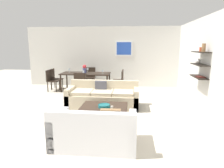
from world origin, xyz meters
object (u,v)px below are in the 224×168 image
Objects in this scene: dining_chair_right_far at (120,79)px; wine_glass_head at (88,69)px; sofa_beige at (103,97)px; dining_chair_foot at (81,83)px; candle_jar at (112,108)px; dining_chair_left_near at (51,79)px; loveseat_white at (95,131)px; coffee_table at (103,115)px; centerpiece_vase at (85,69)px; wine_glass_right_near at (103,71)px; decorative_bowl at (104,106)px; dining_chair_head at (90,76)px; wine_glass_left_far at (69,70)px; dining_chair_left_far at (55,78)px; dining_chair_right_near at (119,80)px; wine_glass_foot at (83,72)px; dining_table at (86,75)px.

wine_glass_head is (-1.41, 0.18, 0.37)m from dining_chair_right_far.
sofa_beige is 2.47× the size of dining_chair_foot.
wine_glass_head is at bearing 110.57° from candle_jar.
dining_chair_left_near is 5.06× the size of wine_glass_head.
loveseat_white is 1.08m from candle_jar.
centerpiece_vase is (-1.29, 3.42, 0.73)m from coffee_table.
wine_glass_right_near is 0.80m from centerpiece_vase.
wine_glass_right_near reaches higher than decorative_bowl.
dining_chair_head is 1.55m from dining_chair_right_far.
dining_chair_left_near is at bearing 129.97° from decorative_bowl.
sofa_beige is 14.29× the size of wine_glass_right_near.
candle_jar is 3.06m from dining_chair_foot.
dining_chair_left_far is at bearing 172.63° from wine_glass_left_far.
dining_chair_foot is 5.28× the size of wine_glass_left_far.
wine_glass_left_far reaches higher than dining_chair_right_near.
dining_chair_right_far is at bearing 36.37° from dining_chair_foot.
decorative_bowl is at bearing -53.27° from dining_chair_left_far.
wine_glass_left_far is 0.96× the size of wine_glass_head.
centerpiece_vase is (-0.05, 0.88, 0.42)m from dining_chair_foot.
wine_glass_head is at bearing 20.21° from wine_glass_left_far.
candle_jar is (0.21, 1.05, 0.13)m from loveseat_white.
centerpiece_vase reaches higher than dining_chair_head.
wine_glass_head is at bearing 90.00° from dining_chair_foot.
dining_chair_right_near is at bearing -36.37° from dining_chair_head.
coffee_table is 4.47m from dining_chair_left_far.
candle_jar is 0.10× the size of dining_chair_head.
wine_glass_foot is (1.41, -0.18, 0.35)m from dining_chair_left_near.
dining_chair_right_near is 2.61× the size of centerpiece_vase.
dining_chair_right_near is 1.47m from wine_glass_foot.
wine_glass_right_near is at bearing 20.21° from wine_glass_foot.
dining_chair_head is 5.28× the size of wine_glass_left_far.
wine_glass_left_far is (-0.73, -0.73, 0.36)m from dining_chair_head.
sofa_beige is at bearing -63.85° from dining_table.
dining_table is 0.76m from wine_glass_right_near.
dining_table is at bearing -172.08° from dining_chair_right_far.
loveseat_white is 5.57m from dining_chair_head.
decorative_bowl is at bearing 27.54° from coffee_table.
dining_table is 0.42m from wine_glass_head.
dining_chair_foot is (-1.24, 2.54, 0.31)m from coffee_table.
coffee_table is 3.87× the size of decorative_bowl.
wine_glass_foot reaches higher than wine_glass_right_near.
dining_chair_head is (-1.46, 4.37, 0.08)m from candle_jar.
dining_chair_foot is at bearing -90.00° from wine_glass_head.
wine_glass_right_near is 1.47m from wine_glass_left_far.
wine_glass_right_near is at bearing 98.76° from sofa_beige.
wine_glass_left_far is (-1.77, 2.22, 0.58)m from sofa_beige.
wine_glass_left_far is at bearing 127.45° from dining_chair_foot.
wine_glass_foot is (-1.24, 3.01, 0.67)m from coffee_table.
wine_glass_foot is (-1.41, -0.18, 0.35)m from dining_chair_right_near.
loveseat_white is 5.47m from dining_chair_left_far.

